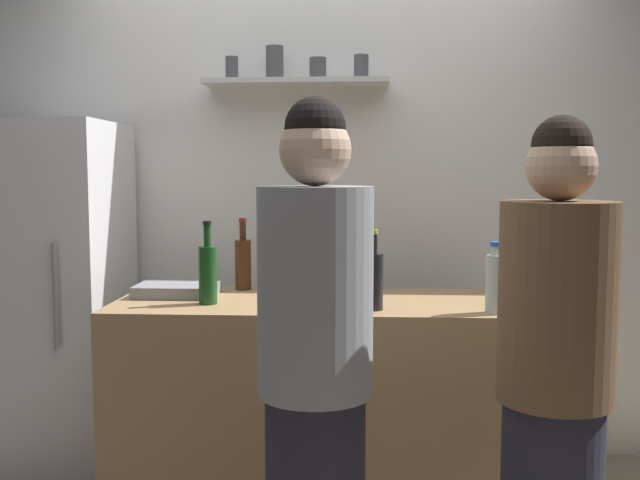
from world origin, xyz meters
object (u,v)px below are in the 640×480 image
utensil_holder (348,278)px  person_grey_hoodie (315,381)px  wine_bottle_green_glass (208,272)px  wine_bottle_amber_glass (243,262)px  person_brown_jacket (554,390)px  wine_bottle_dark_glass (373,279)px  water_bottle_plastic (496,282)px  baking_pan (177,290)px  refrigerator (50,300)px

utensil_holder → person_grey_hoodie: size_ratio=0.13×
wine_bottle_green_glass → wine_bottle_amber_glass: (0.08, 0.37, -0.00)m
wine_bottle_green_glass → person_brown_jacket: (1.19, -0.70, -0.25)m
utensil_holder → wine_bottle_dark_glass: wine_bottle_dark_glass is taller
water_bottle_plastic → person_brown_jacket: (0.07, -0.57, -0.24)m
wine_bottle_dark_glass → water_bottle_plastic: size_ratio=1.14×
water_bottle_plastic → person_brown_jacket: bearing=-82.8°
baking_pan → wine_bottle_dark_glass: (0.83, -0.27, 0.09)m
wine_bottle_dark_glass → person_brown_jacket: size_ratio=0.19×
person_brown_jacket → refrigerator: bearing=38.9°
wine_bottle_amber_glass → person_grey_hoodie: 1.20m
baking_pan → water_bottle_plastic: 1.33m
utensil_holder → person_grey_hoodie: 1.12m
utensil_holder → baking_pan: bearing=-166.6°
baking_pan → utensil_holder: (0.73, 0.17, 0.03)m
person_grey_hoodie → person_brown_jacket: person_grey_hoodie is taller
water_bottle_plastic → person_brown_jacket: person_brown_jacket is taller
baking_pan → wine_bottle_amber_glass: bearing=35.1°
wine_bottle_dark_glass → water_bottle_plastic: bearing=-5.4°
baking_pan → person_grey_hoodie: size_ratio=0.21×
water_bottle_plastic → refrigerator: bearing=163.9°
baking_pan → wine_bottle_green_glass: size_ratio=1.02×
utensil_holder → wine_bottle_green_glass: 0.67m
wine_bottle_dark_glass → person_grey_hoodie: bearing=-105.3°
utensil_holder → wine_bottle_green_glass: size_ratio=0.65×
wine_bottle_green_glass → utensil_holder: bearing=33.0°
refrigerator → utensil_holder: bearing=-3.2°
water_bottle_plastic → wine_bottle_green_glass: bearing=173.4°
refrigerator → wine_bottle_green_glass: 0.97m
refrigerator → wine_bottle_dark_glass: size_ratio=5.38×
utensil_holder → wine_bottle_green_glass: (-0.55, -0.36, 0.07)m
refrigerator → utensil_holder: 1.41m
baking_pan → wine_bottle_green_glass: bearing=-46.9°
baking_pan → water_bottle_plastic: water_bottle_plastic is taller
wine_bottle_green_glass → baking_pan: bearing=133.1°
wine_bottle_amber_glass → person_brown_jacket: person_brown_jacket is taller
wine_bottle_green_glass → water_bottle_plastic: 1.12m
wine_bottle_green_glass → water_bottle_plastic: size_ratio=1.24×
utensil_holder → wine_bottle_dark_glass: 0.46m
refrigerator → person_brown_jacket: bearing=-29.2°
baking_pan → person_brown_jacket: size_ratio=0.21×
baking_pan → wine_bottle_amber_glass: wine_bottle_amber_glass is taller
refrigerator → wine_bottle_amber_glass: (0.93, -0.07, 0.20)m
person_grey_hoodie → baking_pan: bearing=-32.7°
refrigerator → person_grey_hoodie: (1.33, -1.18, -0.02)m
wine_bottle_amber_glass → refrigerator: bearing=175.5°
baking_pan → wine_bottle_dark_glass: 0.88m
wine_bottle_dark_glass → water_bottle_plastic: 0.46m
utensil_holder → wine_bottle_green_glass: bearing=-147.0°
wine_bottle_amber_glass → water_bottle_plastic: size_ratio=1.20×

